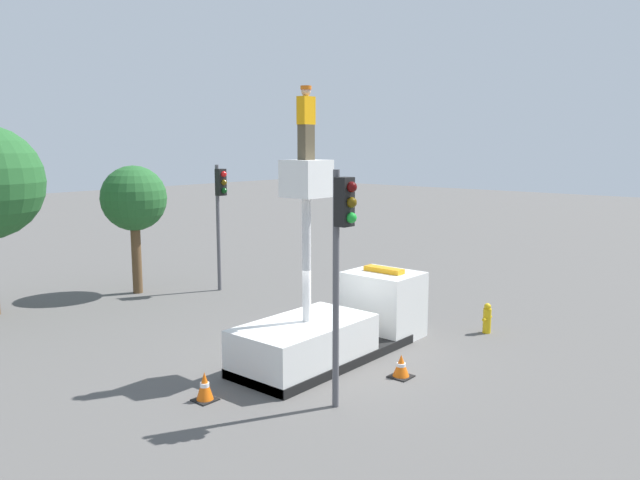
{
  "coord_description": "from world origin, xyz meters",
  "views": [
    {
      "loc": [
        -12.07,
        -10.05,
        5.59
      ],
      "look_at": [
        -1.44,
        -1.04,
        3.44
      ],
      "focal_mm": 35.0,
      "sensor_mm": 36.0,
      "label": 1
    }
  ],
  "objects": [
    {
      "name": "traffic_cone_rear",
      "position": [
        -3.77,
        0.31,
        0.31
      ],
      "size": [
        0.47,
        0.47,
        0.66
      ],
      "color": "black",
      "rests_on": "ground"
    },
    {
      "name": "bucket_truck",
      "position": [
        0.5,
        0.0,
        0.86
      ],
      "size": [
        6.18,
        2.08,
        5.21
      ],
      "color": "black",
      "rests_on": "ground"
    },
    {
      "name": "traffic_light_pole",
      "position": [
        -2.15,
        -2.22,
        3.6
      ],
      "size": [
        0.34,
        0.57,
        5.08
      ],
      "color": "#515156",
      "rests_on": "ground"
    },
    {
      "name": "worker",
      "position": [
        -0.73,
        0.0,
        6.09
      ],
      "size": [
        0.4,
        0.26,
        1.75
      ],
      "color": "brown",
      "rests_on": "bucket_truck"
    },
    {
      "name": "fire_hydrant",
      "position": [
        4.89,
        -2.21,
        0.45
      ],
      "size": [
        0.48,
        0.24,
        0.91
      ],
      "color": "gold",
      "rests_on": "ground"
    },
    {
      "name": "traffic_light_across",
      "position": [
        3.38,
        7.99,
        3.42
      ],
      "size": [
        0.34,
        0.57,
        4.82
      ],
      "color": "#515156",
      "rests_on": "ground"
    },
    {
      "name": "traffic_cone_curbside",
      "position": [
        0.21,
        -2.22,
        0.27
      ],
      "size": [
        0.51,
        0.51,
        0.57
      ],
      "color": "black",
      "rests_on": "ground"
    },
    {
      "name": "tree_right_bg",
      "position": [
        1.08,
        10.17,
        3.55
      ],
      "size": [
        2.42,
        2.42,
        4.81
      ],
      "color": "brown",
      "rests_on": "ground"
    },
    {
      "name": "ground_plane",
      "position": [
        0.0,
        0.0,
        0.0
      ],
      "size": [
        120.0,
        120.0,
        0.0
      ],
      "primitive_type": "plane",
      "color": "#565451"
    }
  ]
}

